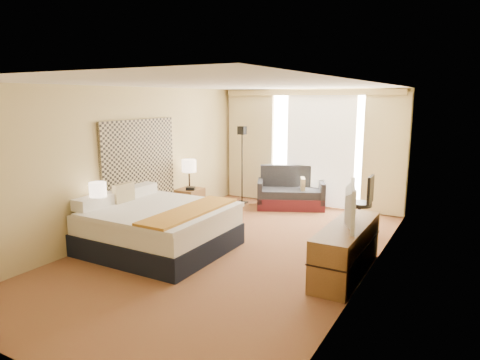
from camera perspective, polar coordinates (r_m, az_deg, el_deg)
The scene contains 21 objects.
floor at distance 6.94m, azimuth -1.07°, elevation -9.41°, with size 4.20×7.00×0.02m, color maroon.
ceiling at distance 6.51m, azimuth -1.15°, elevation 12.58°, with size 4.20×7.00×0.02m, color white.
wall_back at distance 9.75m, azimuth 9.37°, elevation 4.24°, with size 4.20×0.02×2.60m, color #D1B87F.
wall_front at distance 4.07m, azimuth -27.04°, elevation -6.18°, with size 4.20×0.02×2.60m, color #D1B87F.
wall_left at distance 7.86m, azimuth -14.45°, elevation 2.45°, with size 0.02×7.00×2.60m, color #D1B87F.
wall_right at distance 5.85m, azimuth 16.96°, elevation -0.52°, with size 0.02×7.00×2.60m, color #D1B87F.
headboard at distance 7.98m, azimuth -13.24°, elevation 2.49°, with size 0.06×1.85×1.50m, color black.
nightstand_left at distance 7.21m, azimuth -18.50°, elevation -6.89°, with size 0.45×0.52×0.55m, color brown.
nightstand_right at distance 9.01m, azimuth -6.71°, elevation -2.87°, with size 0.45×0.52×0.55m, color brown.
media_dresser at distance 6.16m, azimuth 13.98°, elevation -8.98°, with size 0.50×1.80×0.70m, color brown.
window at distance 9.64m, azimuth 10.71°, elevation 4.24°, with size 2.30×0.02×2.30m, color white.
curtains at distance 9.64m, azimuth 9.14°, elevation 4.82°, with size 4.12×0.19×2.56m.
bed at distance 7.00m, azimuth -10.82°, elevation -6.21°, with size 2.09×1.91×1.01m.
loveseat at distance 9.59m, azimuth 6.77°, elevation -1.87°, with size 1.65×1.32×0.91m.
floor_lamp at distance 9.76m, azimuth 0.28°, elevation 4.12°, with size 0.22×0.22×1.78m.
desk_chair at distance 8.15m, azimuth 16.02°, elevation -3.37°, with size 0.50×0.50×1.03m.
lamp_left at distance 7.06m, azimuth -18.43°, elevation -1.31°, with size 0.27×0.27×0.56m.
lamp_right at distance 8.79m, azimuth -6.81°, elevation 1.82°, with size 0.30×0.30×0.62m.
tissue_box at distance 6.98m, azimuth -19.09°, elevation -4.67°, with size 0.13×0.13×0.12m, color #819BC8.
telephone at distance 8.80m, azimuth -6.60°, elevation -1.13°, with size 0.17×0.13×0.07m, color black.
television at distance 5.99m, azimuth 13.80°, elevation -3.16°, with size 1.00×0.13×0.58m, color black.
Camera 1 is at (3.29, -5.61, 2.41)m, focal length 32.00 mm.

